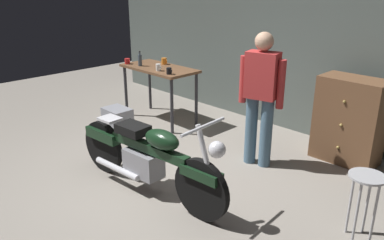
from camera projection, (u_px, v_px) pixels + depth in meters
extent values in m
plane|color=gray|center=(147.00, 188.00, 4.38)|extent=(12.00, 12.00, 0.00)
cube|color=#56605B|center=(292.00, 28.00, 5.69)|extent=(8.00, 0.12, 3.10)
cube|color=brown|center=(159.00, 68.00, 6.20)|extent=(1.30, 0.64, 0.04)
cylinder|color=#2D2D33|center=(126.00, 91.00, 6.58)|extent=(0.05, 0.05, 0.86)
cylinder|color=#2D2D33|center=(172.00, 107.00, 5.79)|extent=(0.05, 0.05, 0.86)
cylinder|color=#2D2D33|center=(150.00, 86.00, 6.92)|extent=(0.05, 0.05, 0.86)
cylinder|color=#2D2D33|center=(196.00, 99.00, 6.13)|extent=(0.05, 0.05, 0.86)
cylinder|color=black|center=(201.00, 190.00, 3.72)|extent=(0.64, 0.12, 0.64)
cylinder|color=black|center=(103.00, 147.00, 4.68)|extent=(0.64, 0.12, 0.64)
cube|color=black|center=(201.00, 174.00, 3.66)|extent=(0.45, 0.17, 0.10)
cube|color=black|center=(105.00, 134.00, 4.59)|extent=(0.53, 0.22, 0.12)
cube|color=gray|center=(144.00, 163.00, 4.23)|extent=(0.46, 0.27, 0.28)
cube|color=black|center=(149.00, 148.00, 4.09)|extent=(1.10, 0.18, 0.10)
ellipsoid|color=black|center=(162.00, 140.00, 3.92)|extent=(0.46, 0.25, 0.20)
cube|color=black|center=(133.00, 129.00, 4.20)|extent=(0.38, 0.27, 0.10)
cube|color=silver|center=(110.00, 119.00, 4.44)|extent=(0.25, 0.22, 0.03)
cylinder|color=silver|center=(206.00, 161.00, 3.57)|extent=(0.27, 0.07, 0.68)
cylinder|color=silver|center=(203.00, 127.00, 3.48)|extent=(0.08, 0.60, 0.03)
sphere|color=silver|center=(217.00, 150.00, 3.45)|extent=(0.16, 0.16, 0.16)
cylinder|color=silver|center=(117.00, 169.00, 4.36)|extent=(0.70, 0.12, 0.07)
cylinder|color=slate|center=(266.00, 133.00, 4.77)|extent=(0.15, 0.15, 0.88)
cylinder|color=slate|center=(251.00, 130.00, 4.87)|extent=(0.15, 0.15, 0.88)
cube|color=#BF3333|center=(262.00, 75.00, 4.57)|extent=(0.42, 0.31, 0.56)
cylinder|color=#BF3333|center=(281.00, 85.00, 4.48)|extent=(0.09, 0.09, 0.58)
cylinder|color=#BF3333|center=(243.00, 79.00, 4.71)|extent=(0.09, 0.09, 0.58)
sphere|color=tan|center=(264.00, 41.00, 4.43)|extent=(0.22, 0.22, 0.22)
cylinder|color=#B2B2B7|center=(368.00, 176.00, 3.33)|extent=(0.32, 0.32, 0.02)
cylinder|color=#B2B2B7|center=(375.00, 213.00, 3.37)|extent=(0.02, 0.02, 0.62)
cylinder|color=#B2B2B7|center=(367.00, 203.00, 3.52)|extent=(0.02, 0.02, 0.62)
cylinder|color=#B2B2B7|center=(350.00, 203.00, 3.52)|extent=(0.02, 0.02, 0.62)
cylinder|color=#B2B2B7|center=(357.00, 213.00, 3.37)|extent=(0.02, 0.02, 0.62)
cube|color=brown|center=(349.00, 120.00, 4.88)|extent=(0.80, 0.44, 1.10)
sphere|color=tan|center=(344.00, 102.00, 4.62)|extent=(0.04, 0.04, 0.04)
sphere|color=tan|center=(341.00, 125.00, 4.72)|extent=(0.04, 0.04, 0.04)
sphere|color=tan|center=(338.00, 147.00, 4.83)|extent=(0.04, 0.04, 0.04)
cube|color=gray|center=(118.00, 119.00, 6.05)|extent=(0.44, 0.32, 0.34)
cylinder|color=black|center=(169.00, 71.00, 5.72)|extent=(0.08, 0.08, 0.10)
torus|color=black|center=(171.00, 71.00, 5.69)|extent=(0.06, 0.01, 0.06)
cylinder|color=white|center=(158.00, 67.00, 5.92)|extent=(0.07, 0.07, 0.11)
torus|color=white|center=(160.00, 68.00, 5.89)|extent=(0.06, 0.01, 0.06)
cylinder|color=red|center=(127.00, 61.00, 6.41)|extent=(0.09, 0.09, 0.09)
torus|color=red|center=(129.00, 61.00, 6.38)|extent=(0.05, 0.01, 0.05)
cylinder|color=orange|center=(164.00, 61.00, 6.38)|extent=(0.09, 0.09, 0.11)
torus|color=orange|center=(166.00, 61.00, 6.34)|extent=(0.06, 0.01, 0.06)
cylinder|color=#3F4C59|center=(140.00, 60.00, 6.25)|extent=(0.06, 0.06, 0.18)
cylinder|color=#3F4C59|center=(140.00, 53.00, 6.21)|extent=(0.03, 0.03, 0.05)
cylinder|color=black|center=(140.00, 52.00, 6.19)|extent=(0.03, 0.03, 0.01)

